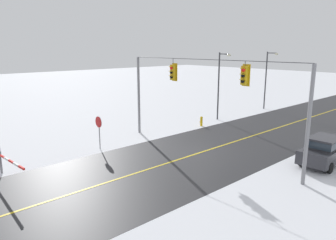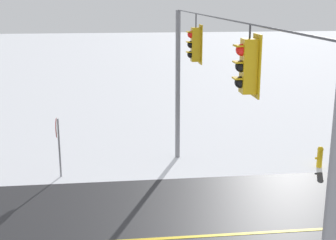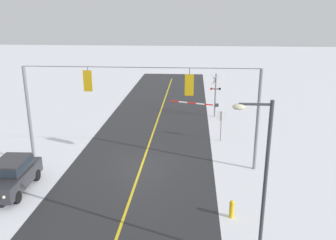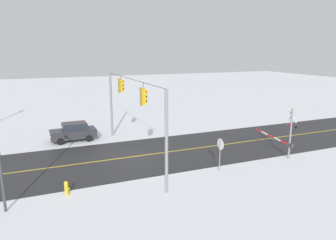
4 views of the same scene
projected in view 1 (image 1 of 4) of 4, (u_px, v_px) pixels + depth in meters
ground_plane at (202, 152)px, 21.67m from camera, size 160.00×160.00×0.00m
road_asphalt at (252, 136)px, 25.59m from camera, size 9.00×80.00×0.01m
lane_centre_line at (252, 136)px, 25.59m from camera, size 0.14×72.00×0.01m
signal_span at (204, 93)px, 20.74m from camera, size 14.20×0.47×6.22m
stop_sign at (99, 125)px, 21.94m from camera, size 0.80×0.09×2.35m
parked_car_charcoal at (324, 149)px, 19.22m from camera, size 1.93×4.25×1.74m
streetlamp_near at (220, 80)px, 30.55m from camera, size 1.39×0.28×6.50m
streetlamp_far at (268, 75)px, 36.08m from camera, size 1.39×0.28×6.50m
fire_hydrant at (201, 121)px, 28.87m from camera, size 0.24×0.31×0.88m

